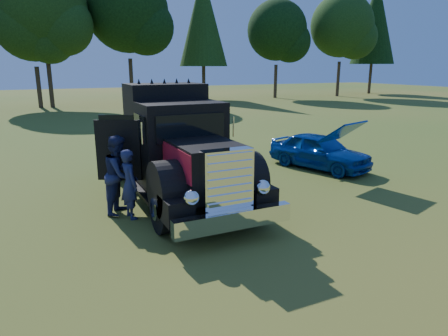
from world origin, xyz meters
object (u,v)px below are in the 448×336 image
at_px(spectator_near, 130,184).
at_px(spectator_far, 120,174).
at_px(hotrod_coupe, 320,151).
at_px(diamond_t_truck, 177,151).

xyz_separation_m(spectator_near, spectator_far, (-0.13, 0.47, 0.13)).
bearing_deg(hotrod_coupe, diamond_t_truck, -170.32).
relative_size(hotrod_coupe, spectator_far, 2.21).
distance_m(spectator_near, spectator_far, 0.50).
relative_size(diamond_t_truck, spectator_far, 3.78).
xyz_separation_m(diamond_t_truck, spectator_near, (-1.46, -0.92, -0.46)).
xyz_separation_m(diamond_t_truck, hotrod_coupe, (5.50, 0.94, -0.66)).
distance_m(diamond_t_truck, spectator_near, 1.79).
bearing_deg(spectator_far, spectator_near, -131.99).
bearing_deg(spectator_near, hotrod_coupe, -82.55).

